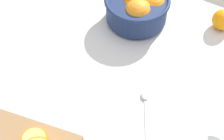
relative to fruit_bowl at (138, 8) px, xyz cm
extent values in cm
cube|color=silver|center=(8.21, -28.63, -7.23)|extent=(142.13, 99.61, 3.00)
cylinder|color=navy|center=(-0.32, -0.01, -5.13)|extent=(18.42, 18.42, 1.20)
cylinder|color=navy|center=(-0.32, -0.01, -0.68)|extent=(20.02, 20.02, 7.70)
torus|color=navy|center=(-0.32, -0.01, 3.18)|extent=(21.22, 21.22, 1.20)
sphere|color=orange|center=(2.32, -1.00, 0.09)|extent=(7.45, 7.45, 7.45)
sphere|color=orange|center=(4.59, 2.84, 0.26)|extent=(8.30, 8.30, 8.30)
sphere|color=orange|center=(-1.57, 0.10, 0.92)|extent=(8.34, 8.34, 8.34)
sphere|color=orange|center=(-1.35, -0.81, 0.40)|extent=(8.07, 8.07, 8.07)
sphere|color=orange|center=(-1.21, -1.89, -0.42)|extent=(7.50, 7.50, 7.50)
sphere|color=orange|center=(1.78, -3.51, 1.30)|extent=(8.70, 8.70, 8.70)
cone|color=white|center=(37.55, -35.33, 8.39)|extent=(3.21, 3.38, 2.80)
cylinder|color=#F8B75F|center=(0.68, -53.86, -0.22)|extent=(5.75, 5.75, 0.30)
sphere|color=orange|center=(25.22, 11.48, -2.32)|extent=(6.81, 6.81, 6.81)
ellipsoid|color=silver|center=(16.64, -25.76, -5.23)|extent=(3.52, 3.89, 1.00)
cylinder|color=silver|center=(21.06, -33.67, -5.38)|extent=(7.89, 13.37, 0.70)
camera|label=1|loc=(36.28, -76.38, 74.82)|focal=54.81mm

